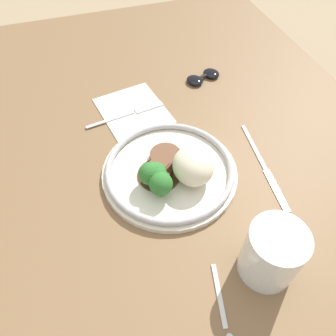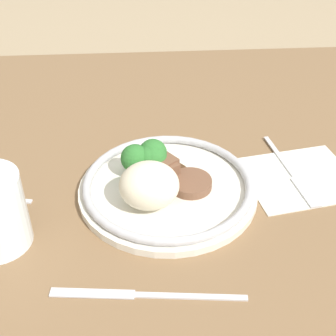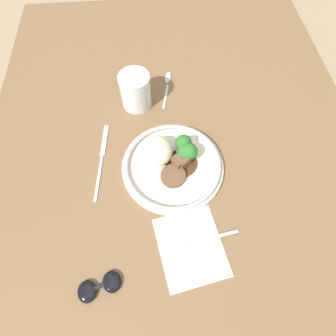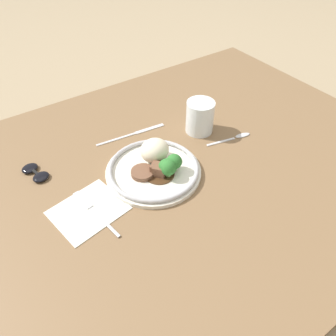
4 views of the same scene
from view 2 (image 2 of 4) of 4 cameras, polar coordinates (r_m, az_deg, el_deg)
ground_plane at (r=0.69m, az=-1.65°, el=-4.38°), size 8.00×8.00×0.00m
dining_table at (r=0.68m, az=-1.67°, el=-3.35°), size 1.41×0.99×0.03m
napkin at (r=0.71m, az=15.73°, el=-1.13°), size 0.18×0.16×0.00m
plate at (r=0.65m, az=-0.69°, el=-1.67°), size 0.25×0.25×0.07m
fork at (r=0.71m, az=15.09°, el=-0.92°), size 0.04×0.18×0.00m
knife at (r=0.53m, az=-3.38°, el=-15.19°), size 0.22×0.03×0.00m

